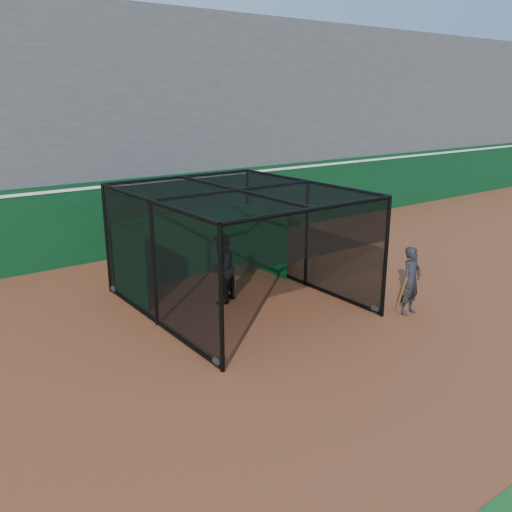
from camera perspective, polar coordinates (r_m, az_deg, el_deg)
ground at (r=11.36m, az=2.72°, el=-9.82°), size 120.00×120.00×0.00m
outfield_wall at (r=17.99m, az=-14.62°, el=3.95°), size 50.00×0.50×2.50m
grandstand at (r=21.15m, az=-19.28°, el=14.12°), size 50.00×7.85×8.95m
batting_cage at (r=13.32m, az=-1.97°, el=0.81°), size 4.61×5.56×2.87m
batter at (r=13.56m, az=-3.67°, el=-1.33°), size 1.09×1.02×1.78m
on_deck_player at (r=13.36m, az=16.00°, el=-2.54°), size 0.64×0.45×1.65m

